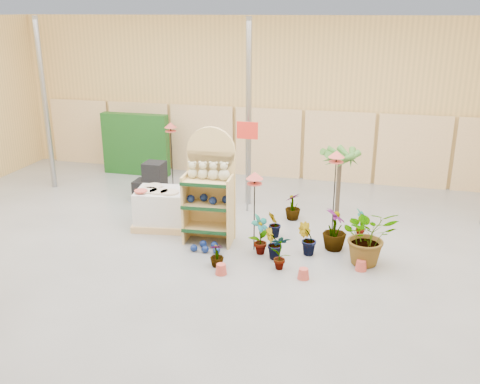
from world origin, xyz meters
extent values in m
cube|color=slate|center=(0.00, 0.00, -0.05)|extent=(15.00, 12.00, 0.10)
cube|color=white|center=(0.00, 0.00, 4.55)|extent=(15.00, 12.00, 0.10)
cube|color=tan|center=(0.00, 6.05, 2.25)|extent=(15.00, 0.10, 4.50)
cylinder|color=gray|center=(-5.50, 3.50, 2.25)|extent=(0.14, 0.14, 4.50)
cylinder|color=gray|center=(0.00, 3.50, 2.25)|extent=(0.14, 0.14, 4.50)
cube|color=tan|center=(-6.00, 5.92, 1.00)|extent=(1.90, 0.06, 2.00)
cube|color=tan|center=(-4.00, 5.92, 1.00)|extent=(1.90, 0.06, 2.00)
cube|color=tan|center=(-2.00, 5.92, 1.00)|extent=(1.90, 0.06, 2.00)
cube|color=tan|center=(0.00, 5.92, 1.00)|extent=(1.90, 0.06, 2.00)
cube|color=tan|center=(2.00, 5.92, 1.00)|extent=(1.90, 0.06, 2.00)
cube|color=tan|center=(4.00, 5.92, 1.00)|extent=(1.90, 0.06, 2.00)
cube|color=tan|center=(-0.26, 1.31, 0.95)|extent=(1.01, 0.15, 1.90)
cylinder|color=tan|center=(-0.26, 1.31, 1.90)|extent=(1.01, 0.15, 1.01)
cube|color=tan|center=(-0.26, 1.02, 0.34)|extent=(1.00, 0.62, 0.04)
cube|color=#0F3819|center=(-0.26, 0.74, 0.34)|extent=(0.96, 0.10, 0.07)
cube|color=tan|center=(-0.26, 1.02, 0.84)|extent=(1.00, 0.62, 0.04)
cube|color=#0F3819|center=(-0.26, 0.74, 0.84)|extent=(0.96, 0.10, 0.07)
cube|color=tan|center=(-0.26, 1.02, 1.34)|extent=(1.00, 0.62, 0.04)
cube|color=#0F3819|center=(-0.26, 0.74, 1.34)|extent=(0.96, 0.10, 0.07)
cube|color=tan|center=(-0.74, 1.02, 0.73)|extent=(0.08, 0.56, 1.46)
cube|color=tan|center=(0.22, 1.02, 0.73)|extent=(0.08, 0.56, 1.46)
sphere|color=#C5BC92|center=(-0.60, 1.08, 1.46)|extent=(0.20, 0.20, 0.20)
sphere|color=#C5BC92|center=(-0.60, 1.08, 1.63)|extent=(0.16, 0.16, 0.16)
sphere|color=#C5BC92|center=(-0.37, 1.08, 1.47)|extent=(0.21, 0.21, 0.21)
sphere|color=#C5BC92|center=(-0.37, 1.08, 1.64)|extent=(0.16, 0.16, 0.16)
sphere|color=#C5BC92|center=(-0.15, 1.08, 1.48)|extent=(0.22, 0.22, 0.22)
sphere|color=#C5BC92|center=(-0.15, 1.08, 1.66)|extent=(0.16, 0.16, 0.16)
sphere|color=#C5BC92|center=(0.07, 1.08, 1.48)|extent=(0.24, 0.24, 0.24)
sphere|color=#C5BC92|center=(0.07, 1.08, 1.67)|extent=(0.16, 0.16, 0.16)
sphere|color=navy|center=(-0.62, 1.00, 0.94)|extent=(0.17, 0.17, 0.17)
sphere|color=navy|center=(-0.38, 1.13, 0.94)|extent=(0.17, 0.17, 0.17)
sphere|color=navy|center=(-0.14, 1.00, 0.94)|extent=(0.17, 0.17, 0.17)
sphere|color=navy|center=(0.10, 1.13, 0.94)|extent=(0.17, 0.17, 0.17)
sphere|color=navy|center=(-0.41, 0.50, 0.07)|extent=(0.15, 0.15, 0.15)
sphere|color=navy|center=(-0.29, 0.74, 0.07)|extent=(0.15, 0.15, 0.15)
sphere|color=navy|center=(-0.17, 0.50, 0.07)|extent=(0.15, 0.15, 0.15)
sphere|color=navy|center=(-0.05, 0.74, 0.07)|extent=(0.15, 0.15, 0.15)
sphere|color=navy|center=(0.07, 0.50, 0.07)|extent=(0.15, 0.15, 0.15)
cube|color=tan|center=(-1.52, 1.60, 0.08)|extent=(1.34, 1.17, 0.15)
cube|color=silver|center=(-1.52, 1.60, 0.50)|extent=(1.23, 1.06, 0.71)
cylinder|color=beige|center=(-1.77, 1.45, 0.88)|extent=(0.40, 0.40, 0.04)
cylinder|color=beige|center=(-1.52, 1.45, 0.88)|extent=(0.40, 0.40, 0.04)
cylinder|color=beige|center=(-1.27, 1.45, 0.88)|extent=(0.40, 0.40, 0.04)
cylinder|color=beige|center=(-1.77, 1.75, 0.88)|extent=(0.40, 0.40, 0.04)
cube|color=black|center=(-2.37, 3.19, 0.25)|extent=(0.50, 0.50, 0.50)
cube|color=black|center=(-2.37, 3.19, 0.75)|extent=(0.50, 0.50, 0.50)
cube|color=black|center=(-2.67, 3.19, 0.25)|extent=(0.50, 0.50, 0.50)
cube|color=#154714|center=(-3.80, 5.20, 0.90)|extent=(2.00, 0.30, 1.80)
cylinder|color=gray|center=(0.10, 3.00, 1.10)|extent=(0.05, 0.05, 2.20)
cube|color=red|center=(0.10, 2.96, 2.00)|extent=(0.50, 0.03, 0.40)
cylinder|color=black|center=(0.75, 0.89, 0.71)|extent=(0.02, 0.02, 1.41)
cylinder|color=#C5483D|center=(0.75, 0.89, 1.41)|extent=(0.30, 0.30, 0.02)
cone|color=#C5483D|center=(0.75, 0.89, 1.58)|extent=(0.34, 0.34, 0.14)
cylinder|color=black|center=(2.22, 2.03, 0.82)|extent=(0.02, 0.02, 1.65)
cylinder|color=#C5483D|center=(2.22, 2.03, 1.65)|extent=(0.30, 0.30, 0.02)
cone|color=#C5483D|center=(2.22, 2.03, 1.82)|extent=(0.34, 0.34, 0.14)
cylinder|color=black|center=(-2.38, 4.43, 0.77)|extent=(0.02, 0.02, 1.53)
cylinder|color=#C5483D|center=(-2.38, 4.43, 1.53)|extent=(0.30, 0.30, 0.02)
cone|color=#C5483D|center=(-2.38, 4.43, 1.70)|extent=(0.34, 0.34, 0.14)
cylinder|color=#483A2A|center=(2.24, 3.13, 0.70)|extent=(0.10, 0.10, 1.40)
imported|color=#3B6F27|center=(0.91, 0.73, 0.41)|extent=(0.47, 0.52, 0.82)
imported|color=#3B6F27|center=(1.21, 0.55, 0.32)|extent=(0.46, 0.46, 0.65)
imported|color=#3B6F27|center=(2.32, 1.31, 0.43)|extent=(0.58, 0.58, 0.86)
imported|color=#3B6F27|center=(2.82, 2.07, 0.32)|extent=(0.30, 0.38, 0.64)
imported|color=#3B6F27|center=(1.04, 1.60, 0.30)|extent=(0.29, 0.35, 0.60)
imported|color=#3B6F27|center=(0.23, -0.02, 0.23)|extent=(0.34, 0.34, 0.47)
imported|color=#3B6F27|center=(1.41, 0.18, 0.35)|extent=(0.44, 0.37, 0.71)
imported|color=#3B6F27|center=(1.82, 0.93, 0.33)|extent=(0.43, 0.37, 0.67)
imported|color=#3B6F27|center=(2.98, 0.82, 0.58)|extent=(1.25, 1.16, 1.15)
imported|color=#3B6F27|center=(1.25, 2.74, 0.32)|extent=(0.49, 0.49, 0.64)
camera|label=1|loc=(2.94, -8.80, 4.65)|focal=40.00mm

